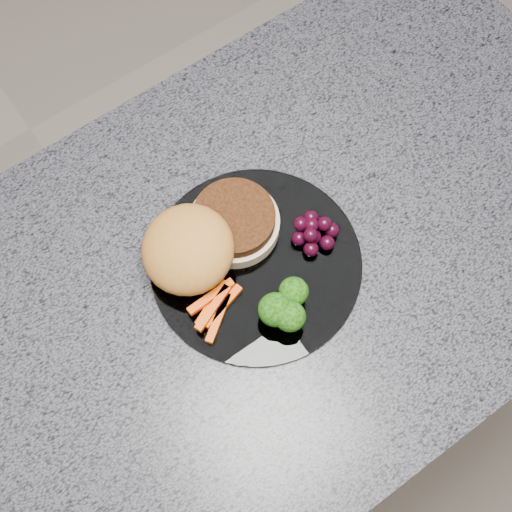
{
  "coord_description": "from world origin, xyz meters",
  "views": [
    {
      "loc": [
        -0.12,
        -0.26,
        1.71
      ],
      "look_at": [
        0.07,
        0.0,
        0.93
      ],
      "focal_mm": 50.0,
      "sensor_mm": 36.0,
      "label": 1
    }
  ],
  "objects": [
    {
      "name": "grape_bunch",
      "position": [
        0.15,
        -0.01,
        0.92
      ],
      "size": [
        0.06,
        0.06,
        0.03
      ],
      "rotation": [
        0.0,
        0.0,
        0.37
      ],
      "color": "black",
      "rests_on": "plate"
    },
    {
      "name": "room",
      "position": [
        0.0,
        0.0,
        1.35
      ],
      "size": [
        4.02,
        4.02,
        2.7
      ],
      "color": "#A49D8A",
      "rests_on": "ground"
    },
    {
      "name": "burger",
      "position": [
        0.03,
        0.05,
        0.93
      ],
      "size": [
        0.2,
        0.14,
        0.06
      ],
      "rotation": [
        0.0,
        0.0,
        0.23
      ],
      "color": "beige",
      "rests_on": "plate"
    },
    {
      "name": "countertop",
      "position": [
        0.0,
        0.0,
        0.88
      ],
      "size": [
        1.2,
        0.6,
        0.04
      ],
      "primitive_type": "cube",
      "color": "#4D4D57",
      "rests_on": "island_cabinet"
    },
    {
      "name": "plate",
      "position": [
        0.07,
        0.0,
        0.9
      ],
      "size": [
        0.26,
        0.26,
        0.01
      ],
      "primitive_type": "cylinder",
      "color": "white",
      "rests_on": "countertop"
    },
    {
      "name": "broccoli",
      "position": [
        0.06,
        -0.07,
        0.93
      ],
      "size": [
        0.07,
        0.06,
        0.05
      ],
      "rotation": [
        0.0,
        0.0,
        -0.01
      ],
      "color": "#55812E",
      "rests_on": "plate"
    },
    {
      "name": "carrot_sticks",
      "position": [
        -0.0,
        -0.02,
        0.91
      ],
      "size": [
        0.07,
        0.06,
        0.02
      ],
      "rotation": [
        0.0,
        0.0,
        0.12
      ],
      "color": "#F04E04",
      "rests_on": "plate"
    },
    {
      "name": "island_cabinet",
      "position": [
        0.0,
        0.0,
        0.43
      ],
      "size": [
        1.2,
        0.6,
        0.86
      ],
      "primitive_type": "cube",
      "color": "#54351C",
      "rests_on": "ground"
    }
  ]
}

